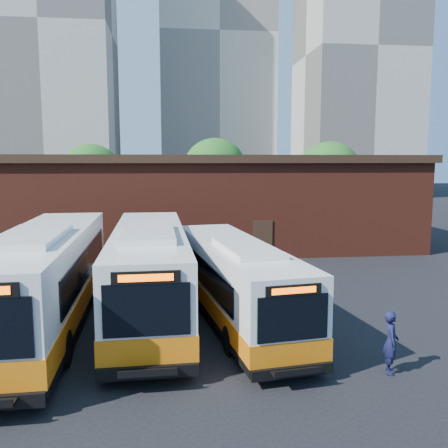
{
  "coord_description": "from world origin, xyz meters",
  "views": [
    {
      "loc": [
        -2.67,
        -14.3,
        6.0
      ],
      "look_at": [
        -0.13,
        7.63,
        3.08
      ],
      "focal_mm": 38.0,
      "sensor_mm": 36.0,
      "label": 1
    }
  ],
  "objects": [
    {
      "name": "ground",
      "position": [
        0.0,
        0.0,
        0.0
      ],
      "size": [
        220.0,
        220.0,
        0.0
      ],
      "primitive_type": "plane",
      "color": "black"
    },
    {
      "name": "bus_west",
      "position": [
        -7.18,
        3.07,
        1.68
      ],
      "size": [
        3.21,
        13.68,
        3.7
      ],
      "rotation": [
        0.0,
        0.0,
        0.03
      ],
      "color": "silver",
      "rests_on": "ground"
    },
    {
      "name": "bus_midwest",
      "position": [
        -3.48,
        4.09,
        1.63
      ],
      "size": [
        3.1,
        13.25,
        3.59
      ],
      "rotation": [
        0.0,
        0.0,
        0.03
      ],
      "color": "silver",
      "rests_on": "ground"
    },
    {
      "name": "bus_mideast",
      "position": [
        -0.22,
        2.96,
        1.42
      ],
      "size": [
        3.89,
        11.67,
        3.13
      ],
      "rotation": [
        0.0,
        0.0,
        0.14
      ],
      "color": "silver",
      "rests_on": "ground"
    },
    {
      "name": "transit_worker",
      "position": [
        3.52,
        -2.04,
        0.91
      ],
      "size": [
        0.6,
        0.75,
        1.81
      ],
      "primitive_type": "imported",
      "rotation": [
        0.0,
        0.0,
        1.3
      ],
      "color": "#121333",
      "rests_on": "ground"
    },
    {
      "name": "depot_building",
      "position": [
        0.0,
        20.0,
        3.26
      ],
      "size": [
        28.6,
        12.6,
        6.4
      ],
      "color": "#5E2316",
      "rests_on": "ground"
    },
    {
      "name": "tree_west",
      "position": [
        -10.0,
        32.0,
        4.64
      ],
      "size": [
        6.0,
        6.0,
        7.65
      ],
      "color": "#382314",
      "rests_on": "ground"
    },
    {
      "name": "tree_mid",
      "position": [
        2.0,
        34.0,
        5.08
      ],
      "size": [
        6.56,
        6.56,
        8.36
      ],
      "color": "#382314",
      "rests_on": "ground"
    },
    {
      "name": "tree_east",
      "position": [
        13.0,
        31.0,
        4.83
      ],
      "size": [
        6.24,
        6.24,
        7.96
      ],
      "color": "#382314",
      "rests_on": "ground"
    },
    {
      "name": "tower_left",
      "position": [
        -22.0,
        72.0,
        27.84
      ],
      "size": [
        20.0,
        18.0,
        56.2
      ],
      "color": "#ACA79E",
      "rests_on": "ground"
    },
    {
      "name": "tower_center",
      "position": [
        7.0,
        86.0,
        30.34
      ],
      "size": [
        22.0,
        20.0,
        61.2
      ],
      "color": "#B9B5A9",
      "rests_on": "ground"
    },
    {
      "name": "tower_right",
      "position": [
        30.0,
        68.0,
        24.34
      ],
      "size": [
        18.0,
        18.0,
        49.2
      ],
      "color": "#ACA79E",
      "rests_on": "ground"
    }
  ]
}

